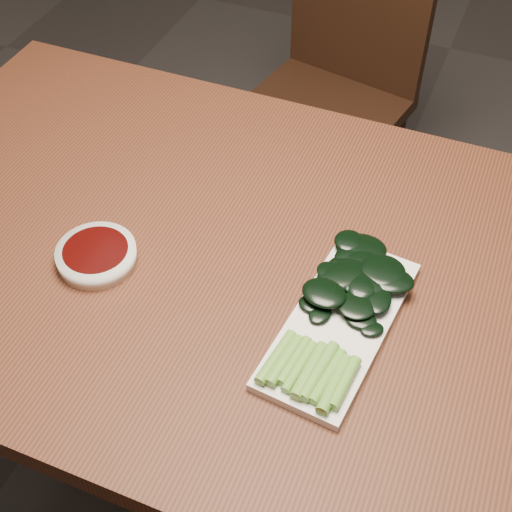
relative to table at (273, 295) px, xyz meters
name	(u,v)px	position (x,y,z in m)	size (l,w,h in m)	color
ground	(268,486)	(0.00, 0.00, -0.68)	(6.00, 6.00, 0.00)	#312E2E
table	(273,295)	(0.00, 0.00, 0.00)	(1.40, 0.80, 0.75)	#4C2515
chair_far	(334,83)	(-0.17, 0.88, -0.19)	(0.45, 0.45, 0.89)	black
sauce_bowl	(97,255)	(-0.25, -0.09, 0.09)	(0.12, 0.12, 0.03)	white
serving_plate	(339,324)	(0.13, -0.07, 0.08)	(0.16, 0.31, 0.01)	white
gai_lan	(344,301)	(0.12, -0.05, 0.10)	(0.15, 0.32, 0.02)	#66A338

